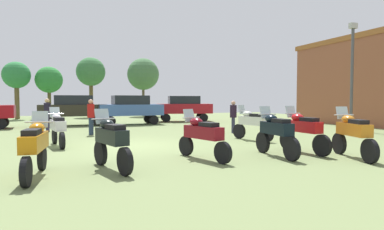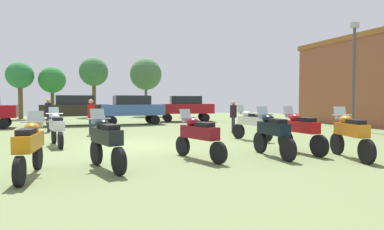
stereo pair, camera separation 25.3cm
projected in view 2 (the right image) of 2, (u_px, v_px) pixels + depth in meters
name	position (u px, v px, depth m)	size (l,w,h in m)	color
ground_plane	(130.00, 146.00, 11.97)	(44.00, 52.00, 0.02)	olive
motorcycle_1	(199.00, 135.00, 9.21)	(0.85, 2.18, 1.44)	black
motorcycle_2	(350.00, 133.00, 9.32)	(0.81, 2.14, 1.50)	black
motorcycle_4	(273.00, 132.00, 9.64)	(0.62, 2.21, 1.51)	black
motorcycle_5	(106.00, 140.00, 7.87)	(0.79, 2.08, 1.48)	black
motorcycle_6	(251.00, 123.00, 13.54)	(0.83, 2.11, 1.48)	black
motorcycle_7	(301.00, 130.00, 10.29)	(0.62, 2.20, 1.51)	black
motorcycle_8	(57.00, 127.00, 11.86)	(0.72, 2.18, 1.44)	black
motorcycle_9	(30.00, 145.00, 7.13)	(0.62, 2.23, 1.44)	black
car_1	(75.00, 108.00, 21.46)	(4.33, 1.88, 2.00)	black
car_3	(132.00, 108.00, 22.24)	(4.37, 1.97, 2.00)	black
car_5	(186.00, 107.00, 25.37)	(4.56, 2.58, 2.00)	black
person_1	(49.00, 112.00, 17.17)	(0.42, 0.42, 1.78)	#2A2444
person_2	(233.00, 114.00, 16.39)	(0.42, 0.42, 1.66)	#292A40
person_3	(91.00, 114.00, 15.75)	(0.47, 0.47, 1.73)	#233249
tree_1	(20.00, 76.00, 28.48)	(2.34, 2.34, 5.06)	brown
tree_2	(94.00, 72.00, 32.17)	(2.83, 2.83, 5.92)	brown
tree_4	(52.00, 80.00, 29.71)	(2.41, 2.41, 4.75)	brown
tree_5	(146.00, 74.00, 33.83)	(3.32, 3.32, 6.06)	brown
lamp_post	(354.00, 70.00, 17.71)	(0.44, 0.24, 5.95)	#47474C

